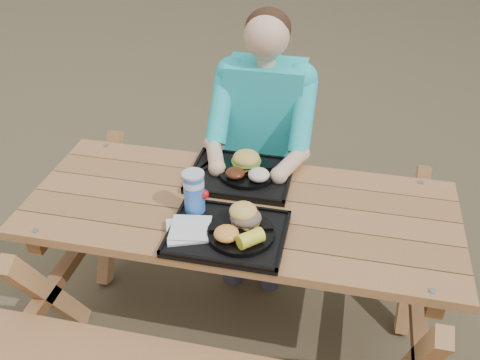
# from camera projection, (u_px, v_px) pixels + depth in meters

# --- Properties ---
(ground) EXTENTS (60.00, 60.00, 0.00)m
(ground) POSITION_uv_depth(u_px,v_px,m) (240.00, 325.00, 2.66)
(ground) COLOR #999999
(ground) RESTS_ON ground
(picnic_table) EXTENTS (1.80, 1.49, 0.75)m
(picnic_table) POSITION_uv_depth(u_px,v_px,m) (240.00, 271.00, 2.45)
(picnic_table) COLOR #999999
(picnic_table) RESTS_ON ground
(tray_near) EXTENTS (0.45, 0.35, 0.02)m
(tray_near) POSITION_uv_depth(u_px,v_px,m) (227.00, 234.00, 2.07)
(tray_near) COLOR black
(tray_near) RESTS_ON picnic_table
(tray_far) EXTENTS (0.45, 0.35, 0.02)m
(tray_far) POSITION_uv_depth(u_px,v_px,m) (241.00, 176.00, 2.40)
(tray_far) COLOR black
(tray_far) RESTS_ON picnic_table
(plate_near) EXTENTS (0.26, 0.26, 0.02)m
(plate_near) POSITION_uv_depth(u_px,v_px,m) (241.00, 233.00, 2.04)
(plate_near) COLOR black
(plate_near) RESTS_ON tray_near
(plate_far) EXTENTS (0.26, 0.26, 0.02)m
(plate_far) POSITION_uv_depth(u_px,v_px,m) (248.00, 172.00, 2.39)
(plate_far) COLOR black
(plate_far) RESTS_ON tray_far
(napkin_stack) EXTENTS (0.20, 0.20, 0.02)m
(napkin_stack) POSITION_uv_depth(u_px,v_px,m) (187.00, 230.00, 2.06)
(napkin_stack) COLOR silver
(napkin_stack) RESTS_ON tray_near
(soda_cup) EXTENTS (0.08, 0.08, 0.17)m
(soda_cup) POSITION_uv_depth(u_px,v_px,m) (194.00, 193.00, 2.13)
(soda_cup) COLOR blue
(soda_cup) RESTS_ON tray_near
(condiment_bbq) EXTENTS (0.04, 0.04, 0.03)m
(condiment_bbq) POSITION_uv_depth(u_px,v_px,m) (235.00, 212.00, 2.15)
(condiment_bbq) COLOR black
(condiment_bbq) RESTS_ON tray_near
(condiment_mustard) EXTENTS (0.05, 0.05, 0.03)m
(condiment_mustard) POSITION_uv_depth(u_px,v_px,m) (251.00, 212.00, 2.15)
(condiment_mustard) COLOR yellow
(condiment_mustard) RESTS_ON tray_near
(sandwich) EXTENTS (0.12, 0.12, 0.12)m
(sandwich) POSITION_uv_depth(u_px,v_px,m) (246.00, 210.00, 2.05)
(sandwich) COLOR #F2B655
(sandwich) RESTS_ON plate_near
(mac_cheese) EXTENTS (0.10, 0.10, 0.05)m
(mac_cheese) POSITION_uv_depth(u_px,v_px,m) (226.00, 234.00, 1.99)
(mac_cheese) COLOR #FFA943
(mac_cheese) RESTS_ON plate_near
(corn_cob) EXTENTS (0.14, 0.14, 0.06)m
(corn_cob) POSITION_uv_depth(u_px,v_px,m) (251.00, 238.00, 1.96)
(corn_cob) COLOR #F4F433
(corn_cob) RESTS_ON plate_near
(cutlery_far) EXTENTS (0.08, 0.17, 0.01)m
(cutlery_far) POSITION_uv_depth(u_px,v_px,m) (203.00, 168.00, 2.43)
(cutlery_far) COLOR black
(cutlery_far) RESTS_ON tray_far
(burger) EXTENTS (0.12, 0.12, 0.11)m
(burger) POSITION_uv_depth(u_px,v_px,m) (246.00, 155.00, 2.38)
(burger) COLOR gold
(burger) RESTS_ON plate_far
(baked_beans) EXTENTS (0.09, 0.09, 0.04)m
(baked_beans) POSITION_uv_depth(u_px,v_px,m) (235.00, 173.00, 2.33)
(baked_beans) COLOR #4E220F
(baked_beans) RESTS_ON plate_far
(potato_salad) EXTENTS (0.09, 0.09, 0.05)m
(potato_salad) POSITION_uv_depth(u_px,v_px,m) (259.00, 175.00, 2.31)
(potato_salad) COLOR beige
(potato_salad) RESTS_ON plate_far
(diner) EXTENTS (0.48, 0.84, 1.28)m
(diner) POSITION_uv_depth(u_px,v_px,m) (264.00, 153.00, 2.79)
(diner) COLOR #1B8FC2
(diner) RESTS_ON ground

